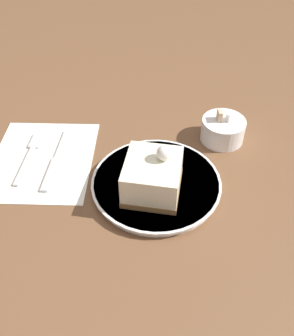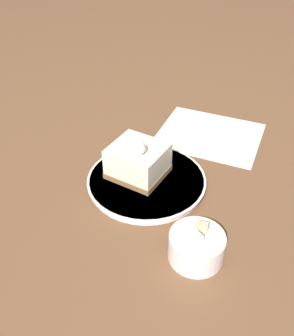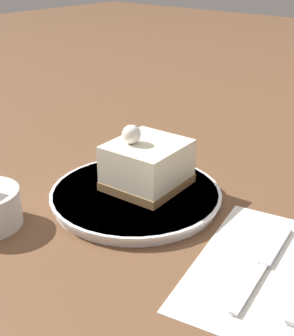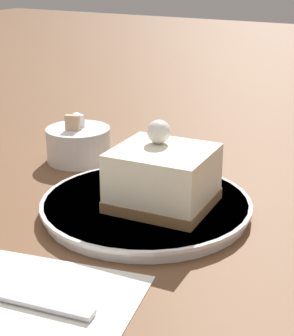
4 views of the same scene
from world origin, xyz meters
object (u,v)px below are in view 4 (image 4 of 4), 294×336
Objects in this scene: plate at (149,206)px; knife at (15,297)px; sugar_bowl at (78,144)px; cake_slice at (163,177)px.

plate reaches higher than knife.
sugar_bowl is at bearing 18.54° from knife.
knife is (-0.21, 0.01, -0.00)m from plate.
knife is (-0.21, 0.03, -0.05)m from cake_slice.
cake_slice reaches higher than knife.
plate is 2.13× the size of cake_slice.
sugar_bowl is (0.11, 0.18, 0.02)m from plate.
knife is 1.98× the size of sugar_bowl.
cake_slice is 0.22m from knife.
sugar_bowl reaches higher than knife.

